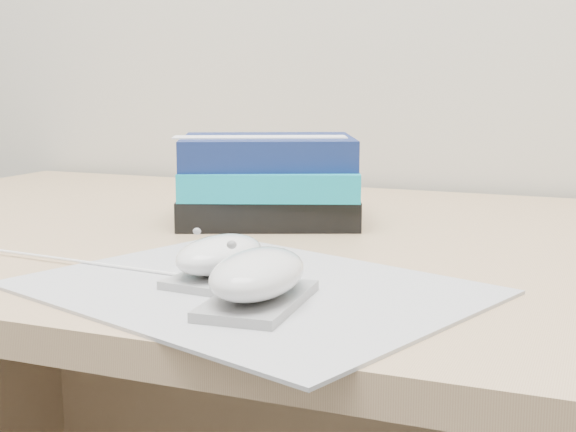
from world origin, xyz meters
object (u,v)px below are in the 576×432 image
at_px(desk, 409,419).
at_px(book_stack, 269,180).
at_px(mouse_rear, 220,258).
at_px(pouch, 280,175).
at_px(mouse_front, 258,278).

xyz_separation_m(desk, book_stack, (-0.18, -0.01, 0.29)).
distance_m(mouse_rear, pouch, 0.40).
relative_size(book_stack, pouch, 2.29).
bearing_deg(pouch, mouse_rear, -74.96).
bearing_deg(mouse_front, mouse_rear, 136.26).
xyz_separation_m(mouse_rear, book_stack, (-0.08, 0.30, 0.03)).
bearing_deg(book_stack, desk, 1.95).
height_order(mouse_rear, mouse_front, mouse_front).
bearing_deg(desk, book_stack, -178.05).
relative_size(mouse_front, book_stack, 0.46).
height_order(mouse_rear, book_stack, book_stack).
height_order(mouse_front, pouch, pouch).
bearing_deg(book_stack, pouch, 103.97).
height_order(mouse_front, book_stack, book_stack).
distance_m(mouse_front, book_stack, 0.39).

